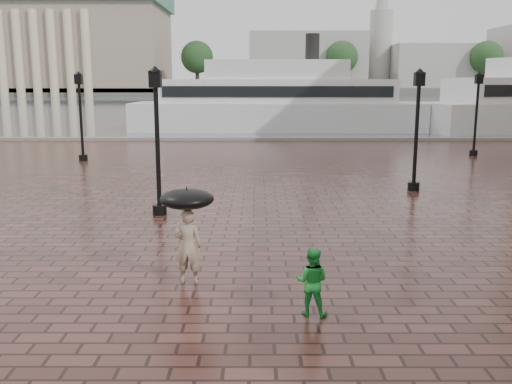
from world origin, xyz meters
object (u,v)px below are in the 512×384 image
Objects in this scene: street_lamps at (291,122)px; ferry_near at (277,102)px; child_pedestrian at (312,282)px; adult_pedestrian at (188,246)px.

street_lamps is 22.32m from ferry_near.
child_pedestrian is 0.05× the size of ferry_near.
ferry_near is at bearing 89.61° from street_lamps.
ferry_near reaches higher than adult_pedestrian.
ferry_near is at bearing -75.41° from child_pedestrian.
street_lamps is 13.97m from adult_pedestrian.
child_pedestrian is (-0.48, -15.20, -1.70)m from street_lamps.
street_lamps is 15.30m from child_pedestrian.
street_lamps reaches higher than adult_pedestrian.
street_lamps is 0.91× the size of ferry_near.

